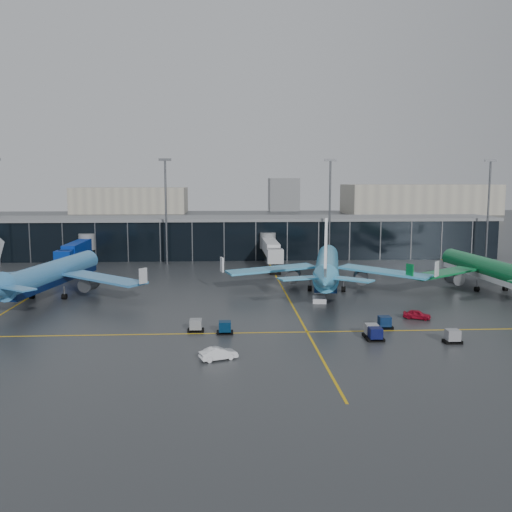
{
  "coord_description": "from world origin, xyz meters",
  "views": [
    {
      "loc": [
        -1.12,
        -89.03,
        20.13
      ],
      "look_at": [
        5.0,
        18.0,
        6.0
      ],
      "focal_mm": 40.0,
      "sensor_mm": 36.0,
      "label": 1
    }
  ],
  "objects": [
    {
      "name": "airliner_klm_near",
      "position": [
        18.12,
        15.07,
        6.89
      ],
      "size": [
        47.25,
        51.57,
        13.78
      ],
      "primitive_type": null,
      "rotation": [
        0.0,
        0.0,
        -0.19
      ],
      "color": "#41A5D7",
      "rests_on": "ground"
    },
    {
      "name": "mobile_airstair",
      "position": [
        14.81,
        3.82,
        0.77
      ],
      "size": [
        2.59,
        3.46,
        3.45
      ],
      "rotation": [
        0.0,
        0.0,
        -0.13
      ],
      "color": "silver",
      "rests_on": "ground"
    },
    {
      "name": "service_van_red",
      "position": [
        27.18,
        -8.7,
        0.67
      ],
      "size": [
        4.25,
        3.14,
        1.35
      ],
      "primitive_type": "imported",
      "rotation": [
        0.0,
        0.0,
        1.12
      ],
      "color": "maroon",
      "rests_on": "ground"
    },
    {
      "name": "terminal_pier",
      "position": [
        0.0,
        62.0,
        5.42
      ],
      "size": [
        142.0,
        17.0,
        10.7
      ],
      "color": "black",
      "rests_on": "ground"
    },
    {
      "name": "distant_hangars",
      "position": [
        49.94,
        270.08,
        8.79
      ],
      "size": [
        260.0,
        71.0,
        22.0
      ],
      "color": "#B2AD99",
      "rests_on": "ground"
    },
    {
      "name": "ground",
      "position": [
        0.0,
        0.0,
        0.0
      ],
      "size": [
        600.0,
        600.0,
        0.0
      ],
      "primitive_type": "plane",
      "color": "#282B2D",
      "rests_on": "ground"
    },
    {
      "name": "jet_bridges",
      "position": [
        -35.0,
        42.99,
        4.55
      ],
      "size": [
        94.0,
        27.5,
        7.2
      ],
      "color": "#595B60",
      "rests_on": "ground"
    },
    {
      "name": "flood_masts",
      "position": [
        5.0,
        50.0,
        13.81
      ],
      "size": [
        203.0,
        0.5,
        25.5
      ],
      "color": "#595B60",
      "rests_on": "ground"
    },
    {
      "name": "service_van_white",
      "position": [
        -1.81,
        -26.33,
        0.72
      ],
      "size": [
        4.6,
        3.0,
        1.43
      ],
      "primitive_type": "imported",
      "rotation": [
        0.0,
        0.0,
        1.95
      ],
      "color": "white",
      "rests_on": "ground"
    },
    {
      "name": "baggage_carts",
      "position": [
        13.06,
        -16.97,
        0.76
      ],
      "size": [
        34.58,
        8.93,
        1.7
      ],
      "color": "black",
      "rests_on": "ground"
    },
    {
      "name": "taxi_lines",
      "position": [
        10.0,
        10.61,
        0.01
      ],
      "size": [
        220.0,
        120.0,
        0.02
      ],
      "color": "gold",
      "rests_on": "ground"
    },
    {
      "name": "airliner_aer_lingus",
      "position": [
        47.88,
        13.42,
        6.23
      ],
      "size": [
        37.88,
        42.52,
        12.46
      ],
      "primitive_type": null,
      "rotation": [
        0.0,
        0.0,
        0.06
      ],
      "color": "#0D6D35",
      "rests_on": "ground"
    },
    {
      "name": "airliner_arkefly",
      "position": [
        -31.01,
        11.1,
        6.59
      ],
      "size": [
        44.21,
        48.51,
        13.18
      ],
      "primitive_type": null,
      "rotation": [
        0.0,
        0.0,
        -0.17
      ],
      "color": "#3A82C0",
      "rests_on": "ground"
    }
  ]
}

